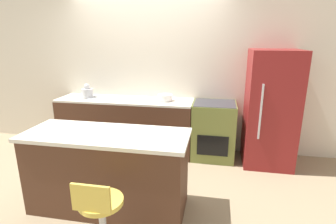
{
  "coord_description": "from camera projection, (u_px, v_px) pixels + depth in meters",
  "views": [
    {
      "loc": [
        1.13,
        -3.62,
        1.85
      ],
      "look_at": [
        0.53,
        -0.45,
        0.93
      ],
      "focal_mm": 28.0,
      "sensor_mm": 36.0,
      "label": 1
    }
  ],
  "objects": [
    {
      "name": "ground_plane",
      "position": [
        140.0,
        159.0,
        4.13
      ],
      "size": [
        14.0,
        14.0,
        0.0
      ],
      "primitive_type": "plane",
      "color": "#998466"
    },
    {
      "name": "wall_back",
      "position": [
        149.0,
        71.0,
        4.37
      ],
      "size": [
        8.0,
        0.06,
        2.6
      ],
      "color": "silver",
      "rests_on": "ground_plane"
    },
    {
      "name": "back_counter",
      "position": [
        126.0,
        125.0,
        4.36
      ],
      "size": [
        2.21,
        0.59,
        0.89
      ],
      "color": "#4C2D1E",
      "rests_on": "ground_plane"
    },
    {
      "name": "kitchen_island",
      "position": [
        108.0,
        171.0,
        2.86
      ],
      "size": [
        1.75,
        0.67,
        0.88
      ],
      "color": "#4C2D1E",
      "rests_on": "ground_plane"
    },
    {
      "name": "oven_range",
      "position": [
        213.0,
        130.0,
        4.1
      ],
      "size": [
        0.65,
        0.6,
        0.89
      ],
      "color": "olive",
      "rests_on": "ground_plane"
    },
    {
      "name": "refrigerator",
      "position": [
        270.0,
        109.0,
        3.81
      ],
      "size": [
        0.69,
        0.71,
        1.69
      ],
      "color": "maroon",
      "rests_on": "ground_plane"
    },
    {
      "name": "stool_chair",
      "position": [
        101.0,
        219.0,
        2.17
      ],
      "size": [
        0.37,
        0.37,
        0.79
      ],
      "color": "#B7B7BC",
      "rests_on": "ground_plane"
    },
    {
      "name": "kettle",
      "position": [
        87.0,
        92.0,
        4.34
      ],
      "size": [
        0.19,
        0.19,
        0.22
      ],
      "color": "silver",
      "rests_on": "back_counter"
    },
    {
      "name": "mixing_bowl",
      "position": [
        165.0,
        97.0,
        4.12
      ],
      "size": [
        0.23,
        0.23,
        0.1
      ],
      "color": "white",
      "rests_on": "back_counter"
    }
  ]
}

